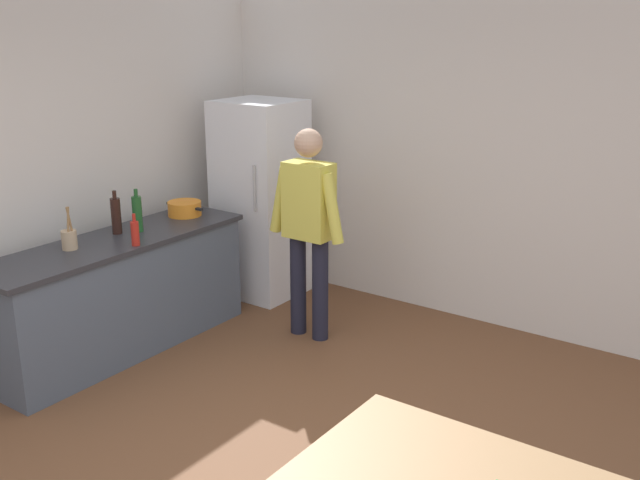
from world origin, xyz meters
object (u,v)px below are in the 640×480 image
Objects in this scene: person at (308,221)px; cooking_pot at (185,208)px; refrigerator at (261,199)px; utensil_jar at (69,239)px; bottle_wine_dark at (116,215)px; bottle_sauce_red at (135,233)px; bottle_wine_green at (137,213)px.

person is 4.25× the size of cooking_pot.
refrigerator is 5.62× the size of utensil_jar.
refrigerator is 0.82m from cooking_pot.
bottle_wine_dark is (-0.04, 0.46, 0.07)m from utensil_jar.
person is 1.79m from utensil_jar.
person reaches higher than bottle_sauce_red.
person is at bearing 12.49° from cooking_pot.
utensil_jar is at bearing -128.75° from person.
bottle_wine_green is (0.09, 0.13, 0.00)m from bottle_wine_dark.
utensil_jar is 0.94× the size of bottle_wine_dark.
bottle_wine_green is at bearing 135.66° from bottle_sauce_red.
refrigerator is 7.50× the size of bottle_sauce_red.
bottle_wine_green is (-1.07, -0.80, 0.07)m from person.
refrigerator is 1.51m from bottle_wine_dark.
person reaches higher than cooking_pot.
refrigerator is 5.29× the size of bottle_wine_green.
utensil_jar is 0.94× the size of bottle_wine_green.
bottle_wine_green is at bearing 84.96° from utensil_jar.
refrigerator is 1.62m from bottle_sauce_red.
bottle_sauce_red is (0.32, 0.34, 0.02)m from utensil_jar.
bottle_sauce_red is at bearing -19.41° from bottle_wine_dark.
person is 1.48m from bottle_wine_dark.
person is at bearing 51.25° from utensil_jar.
refrigerator is at bearing 95.25° from bottle_sauce_red.
cooking_pot is 0.87m from bottle_sauce_red.
bottle_wine_green reaches higher than bottle_sauce_red.
refrigerator reaches higher than bottle_sauce_red.
utensil_jar reaches higher than bottle_sauce_red.
bottle_sauce_red is at bearing -84.75° from refrigerator.
bottle_sauce_red is (0.15, -1.61, 0.10)m from refrigerator.
bottle_wine_green is (-0.12, -1.35, 0.15)m from refrigerator.
person is 1.14m from cooking_pot.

